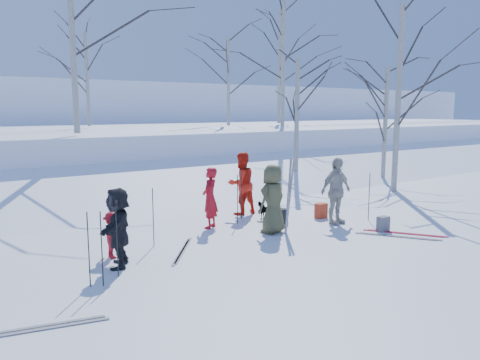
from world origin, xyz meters
TOP-DOWN VIEW (x-y plane):
  - ground at (0.00, 0.00)m, footprint 120.00×120.00m
  - snow_ramp at (0.00, 7.00)m, footprint 70.00×9.49m
  - snow_plateau at (0.00, 17.00)m, footprint 70.00×18.00m
  - far_hill at (0.00, 38.00)m, footprint 90.00×30.00m
  - skier_olive_center at (0.51, 0.81)m, footprint 0.95×0.73m
  - skier_red_north at (-0.52, 2.13)m, footprint 0.69×0.66m
  - skier_redor_behind at (1.08, 3.00)m, footprint 0.89×0.70m
  - skier_red_seated at (-3.47, 1.14)m, footprint 0.37×0.64m
  - skier_cream_east at (2.51, 0.59)m, footprint 1.07×0.47m
  - skier_grey_west at (-3.55, 0.54)m, footprint 1.11×1.51m
  - dog at (1.30, 2.01)m, footprint 0.60×0.63m
  - upright_ski_left at (0.78, 0.53)m, footprint 0.11×0.17m
  - upright_ski_right at (0.84, 0.54)m, footprint 0.15×0.23m
  - ski_pair_a at (3.18, -1.14)m, footprint 1.96×2.09m
  - ski_pair_b at (2.79, -1.22)m, footprint 1.96×2.09m
  - ski_pair_c at (-5.46, -1.39)m, footprint 1.00×1.98m
  - ski_pair_d at (-2.07, 0.71)m, footprint 2.04×2.09m
  - ski_pole_a at (0.73, 2.49)m, footprint 0.02×0.02m
  - ski_pole_b at (-2.43, 1.41)m, footprint 0.02×0.02m
  - ski_pole_c at (-4.16, -0.30)m, footprint 0.02×0.02m
  - ski_pole_d at (0.34, 2.11)m, footprint 0.02×0.02m
  - ski_pole_e at (-4.35, -0.20)m, footprint 0.02×0.02m
  - ski_pole_f at (-3.78, -0.01)m, footprint 0.02×0.02m
  - ski_pole_g at (3.59, 0.37)m, footprint 0.02×0.02m
  - backpack_red at (2.67, 1.30)m, footprint 0.32×0.22m
  - backpack_grey at (2.93, -0.66)m, footprint 0.30×0.20m
  - backpack_dark at (1.30, 1.45)m, footprint 0.34×0.24m
  - birch_plateau_a at (12.29, 15.04)m, footprint 5.40×5.40m
  - birch_plateau_b at (-1.79, 9.45)m, footprint 6.10×6.10m
  - birch_plateau_d at (7.24, 13.12)m, footprint 3.83×3.83m
  - birch_plateau_e at (0.77, 16.42)m, footprint 3.88×3.88m
  - birch_plateau_h at (9.60, 11.42)m, footprint 5.47×5.47m
  - birch_edge_b at (8.03, 2.92)m, footprint 5.36×5.36m
  - birch_edge_c at (9.66, 4.73)m, footprint 3.98×3.98m
  - birch_edge_e at (5.93, 6.11)m, footprint 4.15×4.15m

SIDE VIEW (x-z plane):
  - ground at x=0.00m, z-range 0.00..0.00m
  - ski_pair_a at x=3.18m, z-range 0.00..0.02m
  - ski_pair_b at x=2.79m, z-range 0.00..0.02m
  - ski_pair_c at x=-5.46m, z-range 0.00..0.02m
  - ski_pair_d at x=-2.07m, z-range 0.00..0.02m
  - snow_ramp at x=0.00m, z-range -1.91..2.21m
  - backpack_grey at x=2.93m, z-range 0.00..0.38m
  - backpack_dark at x=1.30m, z-range 0.00..0.40m
  - backpack_red at x=2.67m, z-range 0.00..0.42m
  - dog at x=1.30m, z-range 0.00..0.51m
  - skier_red_seated at x=-3.47m, z-range 0.00..0.98m
  - ski_pole_a at x=0.73m, z-range 0.00..1.34m
  - ski_pole_b at x=-2.43m, z-range 0.00..1.34m
  - ski_pole_c at x=-4.16m, z-range 0.00..1.34m
  - ski_pole_d at x=0.34m, z-range 0.00..1.34m
  - ski_pole_e at x=-4.35m, z-range 0.00..1.34m
  - ski_pole_f at x=-3.78m, z-range 0.00..1.34m
  - ski_pole_g at x=3.59m, z-range 0.00..1.34m
  - skier_grey_west at x=-3.55m, z-range 0.00..1.58m
  - skier_red_north at x=-0.52m, z-range 0.00..1.59m
  - skier_olive_center at x=0.51m, z-range 0.00..1.73m
  - skier_cream_east at x=2.51m, z-range 0.00..1.80m
  - skier_redor_behind at x=1.08m, z-range 0.00..1.83m
  - upright_ski_left at x=0.78m, z-range 0.00..1.90m
  - upright_ski_right at x=0.84m, z-range 0.00..1.90m
  - snow_plateau at x=0.00m, z-range -0.10..2.10m
  - far_hill at x=0.00m, z-range -1.00..5.00m
  - birch_edge_c at x=9.66m, z-range 0.00..4.83m
  - birch_edge_e at x=5.93m, z-range 0.00..5.07m
  - birch_edge_b at x=8.03m, z-range 0.00..6.81m
  - birch_plateau_d at x=7.24m, z-range 2.20..6.81m
  - birch_plateau_e at x=0.77m, z-range 2.20..6.89m
  - birch_plateau_a at x=12.29m, z-range 2.20..9.06m
  - birch_plateau_h at x=9.60m, z-range 2.20..9.15m
  - birch_plateau_b at x=-1.79m, z-range 2.20..10.05m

